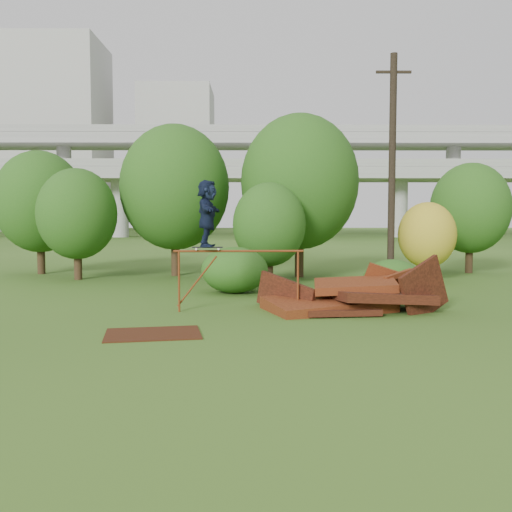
{
  "coord_description": "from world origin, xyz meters",
  "views": [
    {
      "loc": [
        -0.89,
        -13.68,
        2.7
      ],
      "look_at": [
        -0.8,
        2.0,
        1.6
      ],
      "focal_mm": 40.0,
      "sensor_mm": 36.0,
      "label": 1
    }
  ],
  "objects_px": {
    "flat_plate": "(153,334)",
    "utility_pole": "(392,168)",
    "skater": "(207,213)",
    "scrap_pile": "(349,298)"
  },
  "relations": [
    {
      "from": "skater",
      "to": "flat_plate",
      "type": "height_order",
      "value": "skater"
    },
    {
      "from": "scrap_pile",
      "to": "utility_pole",
      "type": "bearing_deg",
      "value": 67.39
    },
    {
      "from": "scrap_pile",
      "to": "utility_pole",
      "type": "distance_m",
      "value": 8.52
    },
    {
      "from": "skater",
      "to": "scrap_pile",
      "type": "bearing_deg",
      "value": -85.21
    },
    {
      "from": "skater",
      "to": "utility_pole",
      "type": "relative_size",
      "value": 0.21
    },
    {
      "from": "flat_plate",
      "to": "utility_pole",
      "type": "height_order",
      "value": "utility_pole"
    },
    {
      "from": "flat_plate",
      "to": "utility_pole",
      "type": "bearing_deg",
      "value": 52.05
    },
    {
      "from": "skater",
      "to": "flat_plate",
      "type": "bearing_deg",
      "value": 164.24
    },
    {
      "from": "flat_plate",
      "to": "scrap_pile",
      "type": "bearing_deg",
      "value": 33.13
    },
    {
      "from": "scrap_pile",
      "to": "flat_plate",
      "type": "bearing_deg",
      "value": -146.87
    }
  ]
}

